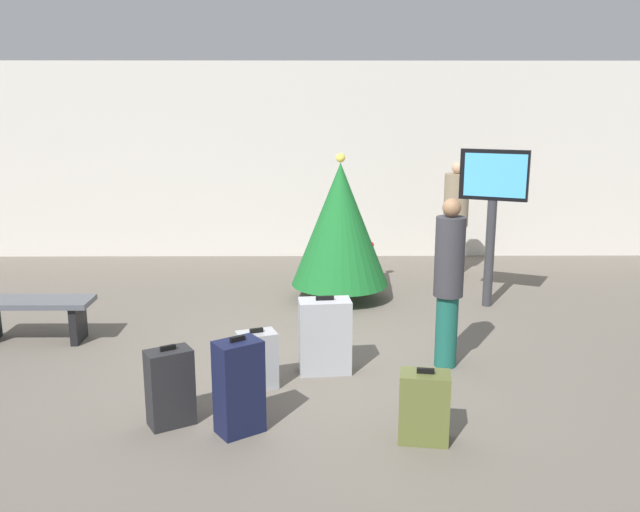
{
  "coord_description": "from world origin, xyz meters",
  "views": [
    {
      "loc": [
        -0.02,
        -6.48,
        2.6
      ],
      "look_at": [
        0.03,
        0.84,
        0.9
      ],
      "focal_mm": 37.86,
      "sensor_mm": 36.0,
      "label": 1
    }
  ],
  "objects_px": {
    "holiday_tree": "(340,224)",
    "suitcase_2": "(239,387)",
    "flight_info_kiosk": "(493,199)",
    "suitcase_4": "(257,360)",
    "suitcase_1": "(424,407)",
    "traveller_1": "(456,216)",
    "suitcase_3": "(170,387)",
    "traveller_0": "(449,279)",
    "waiting_bench": "(33,311)",
    "suitcase_0": "(325,336)"
  },
  "relations": [
    {
      "from": "holiday_tree",
      "to": "suitcase_0",
      "type": "distance_m",
      "value": 2.54
    },
    {
      "from": "suitcase_2",
      "to": "suitcase_3",
      "type": "distance_m",
      "value": 0.59
    },
    {
      "from": "suitcase_0",
      "to": "suitcase_4",
      "type": "relative_size",
      "value": 1.35
    },
    {
      "from": "traveller_1",
      "to": "suitcase_0",
      "type": "distance_m",
      "value": 4.38
    },
    {
      "from": "flight_info_kiosk",
      "to": "waiting_bench",
      "type": "height_order",
      "value": "flight_info_kiosk"
    },
    {
      "from": "suitcase_1",
      "to": "suitcase_4",
      "type": "xyz_separation_m",
      "value": [
        -1.38,
        1.01,
        -0.01
      ]
    },
    {
      "from": "holiday_tree",
      "to": "suitcase_2",
      "type": "xyz_separation_m",
      "value": [
        -0.93,
        -3.67,
        -0.63
      ]
    },
    {
      "from": "holiday_tree",
      "to": "suitcase_0",
      "type": "bearing_deg",
      "value": -95.49
    },
    {
      "from": "traveller_1",
      "to": "holiday_tree",
      "type": "bearing_deg",
      "value": -142.23
    },
    {
      "from": "traveller_1",
      "to": "suitcase_3",
      "type": "xyz_separation_m",
      "value": [
        -3.3,
        -4.93,
        -0.57
      ]
    },
    {
      "from": "flight_info_kiosk",
      "to": "traveller_0",
      "type": "relative_size",
      "value": 1.19
    },
    {
      "from": "holiday_tree",
      "to": "flight_info_kiosk",
      "type": "xyz_separation_m",
      "value": [
        1.9,
        -0.29,
        0.38
      ]
    },
    {
      "from": "suitcase_4",
      "to": "flight_info_kiosk",
      "type": "bearing_deg",
      "value": 42.38
    },
    {
      "from": "traveller_1",
      "to": "suitcase_1",
      "type": "distance_m",
      "value": 5.4
    },
    {
      "from": "waiting_bench",
      "to": "suitcase_1",
      "type": "bearing_deg",
      "value": -29.81
    },
    {
      "from": "waiting_bench",
      "to": "suitcase_4",
      "type": "relative_size",
      "value": 2.24
    },
    {
      "from": "traveller_0",
      "to": "traveller_1",
      "type": "height_order",
      "value": "traveller_1"
    },
    {
      "from": "waiting_bench",
      "to": "traveller_1",
      "type": "height_order",
      "value": "traveller_1"
    },
    {
      "from": "traveller_1",
      "to": "suitcase_0",
      "type": "relative_size",
      "value": 2.21
    },
    {
      "from": "suitcase_0",
      "to": "suitcase_3",
      "type": "height_order",
      "value": "suitcase_0"
    },
    {
      "from": "holiday_tree",
      "to": "traveller_1",
      "type": "distance_m",
      "value": 2.27
    },
    {
      "from": "suitcase_3",
      "to": "suitcase_4",
      "type": "height_order",
      "value": "suitcase_3"
    },
    {
      "from": "suitcase_3",
      "to": "suitcase_4",
      "type": "relative_size",
      "value": 1.19
    },
    {
      "from": "suitcase_2",
      "to": "holiday_tree",
      "type": "bearing_deg",
      "value": 75.73
    },
    {
      "from": "traveller_1",
      "to": "suitcase_2",
      "type": "distance_m",
      "value": 5.77
    },
    {
      "from": "traveller_0",
      "to": "suitcase_2",
      "type": "xyz_separation_m",
      "value": [
        -1.91,
        -1.36,
        -0.52
      ]
    },
    {
      "from": "flight_info_kiosk",
      "to": "suitcase_4",
      "type": "relative_size",
      "value": 3.49
    },
    {
      "from": "flight_info_kiosk",
      "to": "suitcase_2",
      "type": "relative_size",
      "value": 2.48
    },
    {
      "from": "suitcase_0",
      "to": "suitcase_1",
      "type": "relative_size",
      "value": 1.28
    },
    {
      "from": "suitcase_0",
      "to": "suitcase_3",
      "type": "bearing_deg",
      "value": -139.54
    },
    {
      "from": "waiting_bench",
      "to": "traveller_0",
      "type": "xyz_separation_m",
      "value": [
        4.39,
        -0.74,
        0.55
      ]
    },
    {
      "from": "suitcase_2",
      "to": "suitcase_4",
      "type": "distance_m",
      "value": 0.87
    },
    {
      "from": "suitcase_1",
      "to": "suitcase_2",
      "type": "bearing_deg",
      "value": 174.04
    },
    {
      "from": "suitcase_4",
      "to": "suitcase_0",
      "type": "bearing_deg",
      "value": 29.82
    },
    {
      "from": "flight_info_kiosk",
      "to": "suitcase_3",
      "type": "relative_size",
      "value": 2.93
    },
    {
      "from": "flight_info_kiosk",
      "to": "traveller_1",
      "type": "xyz_separation_m",
      "value": [
        -0.1,
        1.68,
        -0.5
      ]
    },
    {
      "from": "suitcase_1",
      "to": "suitcase_2",
      "type": "relative_size",
      "value": 0.74
    },
    {
      "from": "suitcase_3",
      "to": "suitcase_4",
      "type": "distance_m",
      "value": 0.97
    },
    {
      "from": "holiday_tree",
      "to": "suitcase_2",
      "type": "distance_m",
      "value": 3.84
    },
    {
      "from": "flight_info_kiosk",
      "to": "holiday_tree",
      "type": "bearing_deg",
      "value": 171.27
    },
    {
      "from": "suitcase_2",
      "to": "suitcase_1",
      "type": "bearing_deg",
      "value": -5.96
    },
    {
      "from": "suitcase_2",
      "to": "suitcase_3",
      "type": "height_order",
      "value": "suitcase_2"
    },
    {
      "from": "suitcase_1",
      "to": "suitcase_3",
      "type": "relative_size",
      "value": 0.88
    },
    {
      "from": "waiting_bench",
      "to": "suitcase_2",
      "type": "relative_size",
      "value": 1.59
    },
    {
      "from": "traveller_1",
      "to": "suitcase_4",
      "type": "bearing_deg",
      "value": -122.34
    },
    {
      "from": "waiting_bench",
      "to": "suitcase_0",
      "type": "bearing_deg",
      "value": -15.48
    },
    {
      "from": "holiday_tree",
      "to": "waiting_bench",
      "type": "relative_size",
      "value": 1.51
    },
    {
      "from": "holiday_tree",
      "to": "suitcase_3",
      "type": "bearing_deg",
      "value": -113.12
    },
    {
      "from": "waiting_bench",
      "to": "suitcase_4",
      "type": "xyz_separation_m",
      "value": [
        2.55,
        -1.24,
        -0.08
      ]
    },
    {
      "from": "holiday_tree",
      "to": "suitcase_1",
      "type": "xyz_separation_m",
      "value": [
        0.52,
        -3.82,
        -0.74
      ]
    }
  ]
}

